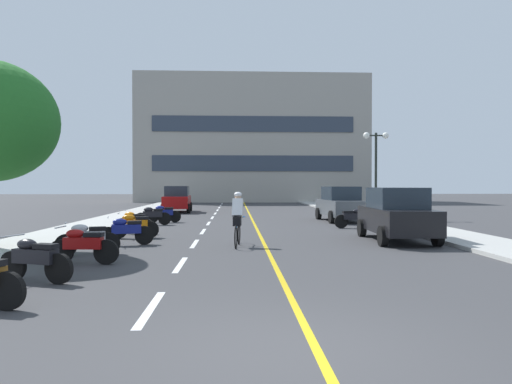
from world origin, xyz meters
The scene contains 31 objects.
ground_plane centered at (0.00, 21.00, 0.00)m, with size 140.00×140.00×0.00m, color #38383A.
curb_left centered at (-7.20, 24.00, 0.06)m, with size 2.40×72.00×0.12m, color #A8A8A3.
curb_right centered at (7.20, 24.00, 0.06)m, with size 2.40×72.00×0.12m, color #A8A8A3.
lane_dash_0 centered at (-2.00, 2.00, 0.00)m, with size 0.14×2.20×0.01m, color silver.
lane_dash_1 centered at (-2.00, 6.00, 0.00)m, with size 0.14×2.20×0.01m, color silver.
lane_dash_2 centered at (-2.00, 10.00, 0.00)m, with size 0.14×2.20×0.01m, color silver.
lane_dash_3 centered at (-2.00, 14.00, 0.00)m, with size 0.14×2.20×0.01m, color silver.
lane_dash_4 centered at (-2.00, 18.00, 0.00)m, with size 0.14×2.20×0.01m, color silver.
lane_dash_5 centered at (-2.00, 22.00, 0.00)m, with size 0.14×2.20×0.01m, color silver.
lane_dash_6 centered at (-2.00, 26.00, 0.00)m, with size 0.14×2.20×0.01m, color silver.
lane_dash_7 centered at (-2.00, 30.00, 0.00)m, with size 0.14×2.20×0.01m, color silver.
lane_dash_8 centered at (-2.00, 34.00, 0.00)m, with size 0.14×2.20×0.01m, color silver.
lane_dash_9 centered at (-2.00, 38.00, 0.00)m, with size 0.14×2.20×0.01m, color silver.
lane_dash_10 centered at (-2.00, 42.00, 0.00)m, with size 0.14×2.20×0.01m, color silver.
lane_dash_11 centered at (-2.00, 46.00, 0.00)m, with size 0.14×2.20×0.01m, color silver.
centre_line_yellow centered at (0.25, 24.00, 0.00)m, with size 0.12×66.00×0.01m, color gold.
office_building centered at (1.29, 49.74, 7.00)m, with size 25.62×9.59×14.00m.
street_lamp_mid centered at (7.26, 20.94, 3.63)m, with size 1.46×0.36×4.75m.
parked_car_near centered at (4.79, 10.44, 0.92)m, with size 2.04×4.26×1.82m.
parked_car_mid centered at (4.84, 19.12, 0.92)m, with size 2.11×4.29×1.82m.
parked_car_far centered at (-4.71, 27.54, 0.92)m, with size 2.06×4.27×1.82m.
motorcycle_1 centered at (-4.61, 4.07, 0.47)m, with size 1.63×0.81×0.92m.
motorcycle_2 centered at (-4.34, 6.12, 0.47)m, with size 1.70×0.60×0.92m.
motorcycle_3 centered at (-4.69, 7.58, 0.47)m, with size 1.65×0.76×0.92m.
motorcycle_4 centered at (-4.13, 9.69, 0.47)m, with size 1.68×0.68×0.92m.
motorcycle_5 centered at (-4.29, 11.66, 0.47)m, with size 1.69×0.60×0.92m.
motorcycle_6 centered at (-4.64, 13.23, 0.47)m, with size 1.63×0.81×0.92m.
motorcycle_7 centered at (4.52, 15.18, 0.47)m, with size 1.70×0.60×0.92m.
motorcycle_8 centered at (-4.60, 17.14, 0.47)m, with size 1.70×0.60×0.92m.
motorcycle_9 centered at (-4.29, 18.61, 0.47)m, with size 1.70×0.60×0.92m.
cyclist_rider centered at (-0.61, 9.32, 0.89)m, with size 0.43×1.77×1.71m.
Camera 1 is at (-0.70, -5.31, 1.92)m, focal length 33.05 mm.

